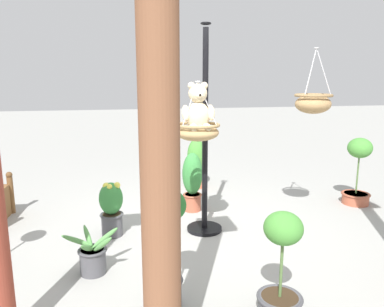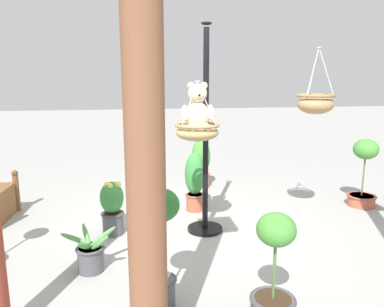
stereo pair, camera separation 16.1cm
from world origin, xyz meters
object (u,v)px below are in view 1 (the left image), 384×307
object	(u,v)px
hanging_basket_with_teddy	(197,131)
hanging_basket_left_high	(313,103)
potted_plant_flowering_red	(111,208)
teddy_bear	(198,110)
potted_plant_trailing_ivy	(358,171)
greenhouse_pillar_right	(160,170)
potted_plant_fern_front	(196,163)
potted_plant_broad_leaf	(93,256)
potted_plant_small_succulent	(192,181)
potted_plant_bushy_green	(167,238)
display_pole_central	(205,170)
potted_plant_conical_shrub	(281,270)

from	to	relation	value
hanging_basket_with_teddy	hanging_basket_left_high	size ratio (longest dim) A/B	0.85
hanging_basket_left_high	potted_plant_flowering_red	world-z (taller)	hanging_basket_left_high
teddy_bear	potted_plant_trailing_ivy	xyz separation A→B (m)	(-2.67, -0.79, -1.03)
greenhouse_pillar_right	potted_plant_fern_front	bearing A→B (deg)	-105.24
hanging_basket_left_high	potted_plant_broad_leaf	world-z (taller)	hanging_basket_left_high
hanging_basket_left_high	potted_plant_small_succulent	distance (m)	1.96
hanging_basket_with_teddy	potted_plant_bushy_green	size ratio (longest dim) A/B	0.65
potted_plant_fern_front	potted_plant_trailing_ivy	size ratio (longest dim) A/B	0.85
potted_plant_fern_front	potted_plant_bushy_green	world-z (taller)	potted_plant_bushy_green
greenhouse_pillar_right	potted_plant_trailing_ivy	bearing A→B (deg)	-140.37
display_pole_central	potted_plant_fern_front	bearing A→B (deg)	-99.34
potted_plant_small_succulent	potted_plant_conical_shrub	distance (m)	2.57
greenhouse_pillar_right	potted_plant_conical_shrub	distance (m)	1.44
teddy_bear	potted_plant_bushy_green	distance (m)	1.61
hanging_basket_with_teddy	greenhouse_pillar_right	xyz separation A→B (m)	(0.66, 2.00, 0.07)
potted_plant_small_succulent	potted_plant_conical_shrub	xyz separation A→B (m)	(-0.17, 2.56, -0.03)
greenhouse_pillar_right	potted_plant_broad_leaf	world-z (taller)	greenhouse_pillar_right
greenhouse_pillar_right	potted_plant_bushy_green	xyz separation A→B (m)	(-0.13, -0.76, -0.76)
teddy_bear	potted_plant_conical_shrub	size ratio (longest dim) A/B	0.61
potted_plant_small_succulent	potted_plant_broad_leaf	xyz separation A→B (m)	(1.32, 1.54, -0.27)
display_pole_central	potted_plant_broad_leaf	size ratio (longest dim) A/B	4.41
hanging_basket_with_teddy	greenhouse_pillar_right	world-z (taller)	greenhouse_pillar_right
display_pole_central	teddy_bear	size ratio (longest dim) A/B	4.64
potted_plant_fern_front	potted_plant_trailing_ivy	distance (m)	2.60
potted_plant_fern_front	potted_plant_small_succulent	distance (m)	1.18
potted_plant_flowering_red	potted_plant_trailing_ivy	bearing A→B (deg)	-173.18
potted_plant_small_succulent	potted_plant_conical_shrub	world-z (taller)	potted_plant_conical_shrub
teddy_bear	potted_plant_flowering_red	world-z (taller)	teddy_bear
potted_plant_conical_shrub	potted_plant_broad_leaf	bearing A→B (deg)	-34.31
potted_plant_conical_shrub	potted_plant_trailing_ivy	world-z (taller)	potted_plant_trailing_ivy
teddy_bear	potted_plant_flowering_red	distance (m)	1.59
hanging_basket_with_teddy	teddy_bear	size ratio (longest dim) A/B	1.23
potted_plant_small_succulent	potted_plant_fern_front	bearing A→B (deg)	-105.26
potted_plant_small_succulent	potted_plant_flowering_red	bearing A→B (deg)	30.03
potted_plant_conical_shrub	hanging_basket_left_high	bearing A→B (deg)	-124.33
hanging_basket_left_high	potted_plant_conical_shrub	distance (m)	2.36
greenhouse_pillar_right	potted_plant_conical_shrub	world-z (taller)	greenhouse_pillar_right
display_pole_central	potted_plant_conical_shrub	world-z (taller)	display_pole_central
potted_plant_conical_shrub	potted_plant_broad_leaf	distance (m)	1.83
potted_plant_trailing_ivy	potted_plant_broad_leaf	distance (m)	4.08
hanging_basket_with_teddy	teddy_bear	world-z (taller)	hanging_basket_with_teddy
potted_plant_bushy_green	potted_plant_trailing_ivy	xyz separation A→B (m)	(-3.20, -2.00, -0.10)
greenhouse_pillar_right	potted_plant_trailing_ivy	size ratio (longest dim) A/B	2.77
greenhouse_pillar_right	potted_plant_flowering_red	world-z (taller)	greenhouse_pillar_right
hanging_basket_with_teddy	potted_plant_bushy_green	distance (m)	1.51
greenhouse_pillar_right	potted_plant_broad_leaf	size ratio (longest dim) A/B	4.99
potted_plant_fern_front	potted_plant_broad_leaf	size ratio (longest dim) A/B	1.54
potted_plant_broad_leaf	potted_plant_conical_shrub	bearing A→B (deg)	145.69
potted_plant_conical_shrub	potted_plant_small_succulent	bearing A→B (deg)	-86.11
hanging_basket_left_high	potted_plant_broad_leaf	bearing A→B (deg)	14.13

